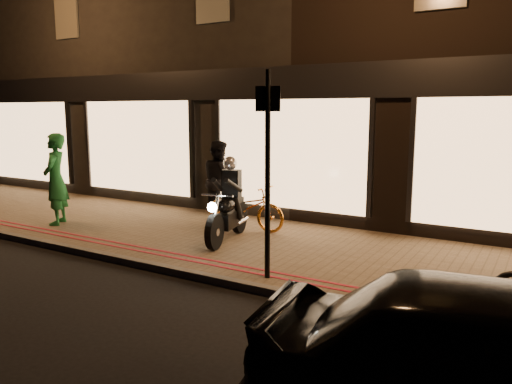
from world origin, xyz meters
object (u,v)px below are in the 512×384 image
sign_post (268,165)px  person_green (56,179)px  motorcycle (228,208)px  bicycle_gold (245,207)px

sign_post → person_green: bearing=172.6°
motorcycle → sign_post: (1.70, -1.50, 1.06)m
motorcycle → person_green: size_ratio=0.98×
sign_post → person_green: 5.75m
sign_post → person_green: sign_post is taller
bicycle_gold → person_green: (-3.78, -1.65, 0.52)m
bicycle_gold → person_green: bearing=111.5°
sign_post → motorcycle: bearing=138.6°
bicycle_gold → person_green: 4.16m
motorcycle → bicycle_gold: (-0.18, 0.89, -0.15)m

